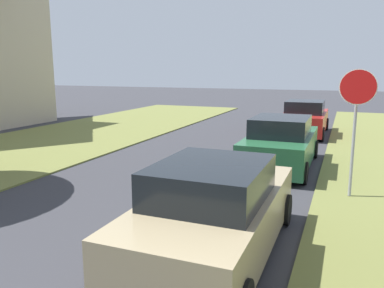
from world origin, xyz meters
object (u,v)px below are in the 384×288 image
Objects in this scene: parked_sedan_tan at (214,212)px; parked_sedan_green at (281,144)px; stop_sign_far at (357,105)px; parked_sedan_red at (305,119)px.

parked_sedan_tan is 6.20m from parked_sedan_green.
stop_sign_far is at bearing -49.60° from parked_sedan_green.
parked_sedan_tan is at bearing -118.10° from stop_sign_far.
parked_sedan_tan is at bearing -90.50° from parked_sedan_red.
stop_sign_far is at bearing -77.72° from parked_sedan_red.
stop_sign_far reaches higher than parked_sedan_red.
parked_sedan_green and parked_sedan_red have the same top height.
parked_sedan_red is at bearing 89.50° from parked_sedan_tan.
stop_sign_far is 0.67× the size of parked_sedan_red.
stop_sign_far is 9.26m from parked_sedan_red.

